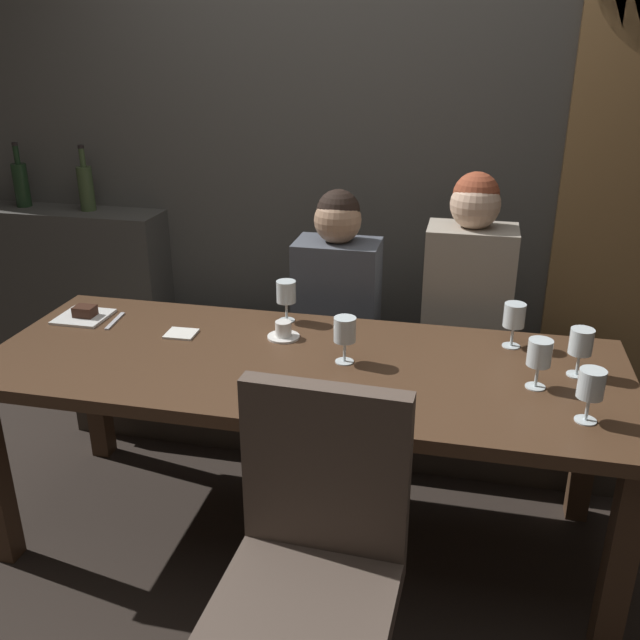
{
  "coord_description": "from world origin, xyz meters",
  "views": [
    {
      "loc": [
        0.53,
        -2.09,
        1.78
      ],
      "look_at": [
        0.03,
        0.13,
        0.84
      ],
      "focal_mm": 38.97,
      "sensor_mm": 36.0,
      "label": 1
    }
  ],
  "objects_px": {
    "diner_redhead": "(337,280)",
    "wine_bottle_pale_label": "(86,187)",
    "wine_glass_center_back": "(345,331)",
    "wine_glass_end_right": "(539,354)",
    "dessert_plate": "(84,315)",
    "dining_table": "(302,383)",
    "wine_bottle_dark_red": "(21,183)",
    "fork_on_table": "(115,321)",
    "chair_near_side": "(314,553)",
    "diner_bearded": "(469,279)",
    "wine_glass_end_left": "(514,316)",
    "wine_glass_near_left": "(581,344)",
    "wine_glass_near_right": "(286,293)",
    "espresso_cup": "(283,331)",
    "wine_glass_far_right": "(591,385)",
    "banquette_bench": "(340,396)"
  },
  "relations": [
    {
      "from": "diner_redhead",
      "to": "wine_glass_end_right",
      "type": "bearing_deg",
      "value": -42.66
    },
    {
      "from": "wine_bottle_pale_label",
      "to": "wine_glass_near_left",
      "type": "bearing_deg",
      "value": -22.8
    },
    {
      "from": "wine_glass_center_back",
      "to": "wine_glass_end_right",
      "type": "xyz_separation_m",
      "value": [
        0.63,
        -0.05,
        0.0
      ]
    },
    {
      "from": "wine_bottle_dark_red",
      "to": "wine_glass_near_left",
      "type": "xyz_separation_m",
      "value": [
        2.66,
        -0.97,
        -0.22
      ]
    },
    {
      "from": "dining_table",
      "to": "chair_near_side",
      "type": "relative_size",
      "value": 2.24
    },
    {
      "from": "dining_table",
      "to": "wine_bottle_dark_red",
      "type": "height_order",
      "value": "wine_bottle_dark_red"
    },
    {
      "from": "wine_glass_center_back",
      "to": "wine_glass_far_right",
      "type": "xyz_separation_m",
      "value": [
        0.76,
        -0.23,
        0.0
      ]
    },
    {
      "from": "wine_glass_end_right",
      "to": "espresso_cup",
      "type": "bearing_deg",
      "value": 167.17
    },
    {
      "from": "wine_glass_near_left",
      "to": "wine_glass_end_left",
      "type": "bearing_deg",
      "value": 137.23
    },
    {
      "from": "diner_bearded",
      "to": "wine_glass_center_back",
      "type": "bearing_deg",
      "value": -120.43
    },
    {
      "from": "dessert_plate",
      "to": "fork_on_table",
      "type": "xyz_separation_m",
      "value": [
        0.14,
        -0.01,
        -0.01
      ]
    },
    {
      "from": "wine_glass_end_left",
      "to": "espresso_cup",
      "type": "height_order",
      "value": "wine_glass_end_left"
    },
    {
      "from": "wine_glass_near_right",
      "to": "espresso_cup",
      "type": "distance_m",
      "value": 0.19
    },
    {
      "from": "espresso_cup",
      "to": "wine_bottle_pale_label",
      "type": "bearing_deg",
      "value": 145.25
    },
    {
      "from": "banquette_bench",
      "to": "wine_glass_far_right",
      "type": "xyz_separation_m",
      "value": [
        0.9,
        -0.91,
        0.63
      ]
    },
    {
      "from": "wine_glass_center_back",
      "to": "dessert_plate",
      "type": "height_order",
      "value": "wine_glass_center_back"
    },
    {
      "from": "wine_bottle_dark_red",
      "to": "wine_glass_near_left",
      "type": "bearing_deg",
      "value": -20.01
    },
    {
      "from": "dessert_plate",
      "to": "wine_glass_near_left",
      "type": "bearing_deg",
      "value": -3.03
    },
    {
      "from": "wine_glass_end_right",
      "to": "wine_glass_near_left",
      "type": "height_order",
      "value": "same"
    },
    {
      "from": "dining_table",
      "to": "wine_glass_center_back",
      "type": "relative_size",
      "value": 13.41
    },
    {
      "from": "wine_glass_center_back",
      "to": "diner_bearded",
      "type": "bearing_deg",
      "value": 59.57
    },
    {
      "from": "diner_bearded",
      "to": "wine_glass_end_left",
      "type": "height_order",
      "value": "diner_bearded"
    },
    {
      "from": "wine_glass_near_left",
      "to": "diner_redhead",
      "type": "bearing_deg",
      "value": 146.68
    },
    {
      "from": "wine_bottle_dark_red",
      "to": "chair_near_side",
      "type": "bearing_deg",
      "value": -42.22
    },
    {
      "from": "diner_bearded",
      "to": "wine_glass_far_right",
      "type": "height_order",
      "value": "diner_bearded"
    },
    {
      "from": "diner_bearded",
      "to": "dessert_plate",
      "type": "distance_m",
      "value": 1.56
    },
    {
      "from": "wine_glass_end_left",
      "to": "wine_glass_near_left",
      "type": "height_order",
      "value": "same"
    },
    {
      "from": "diner_bearded",
      "to": "wine_bottle_pale_label",
      "type": "xyz_separation_m",
      "value": [
        -1.92,
        0.36,
        0.23
      ]
    },
    {
      "from": "dessert_plate",
      "to": "fork_on_table",
      "type": "distance_m",
      "value": 0.14
    },
    {
      "from": "wine_glass_center_back",
      "to": "chair_near_side",
      "type": "bearing_deg",
      "value": -85.03
    },
    {
      "from": "chair_near_side",
      "to": "wine_glass_end_left",
      "type": "bearing_deg",
      "value": 63.55
    },
    {
      "from": "chair_near_side",
      "to": "dessert_plate",
      "type": "xyz_separation_m",
      "value": [
        -1.14,
        0.91,
        0.2
      ]
    },
    {
      "from": "wine_glass_near_right",
      "to": "wine_glass_center_back",
      "type": "bearing_deg",
      "value": -47.37
    },
    {
      "from": "wine_bottle_dark_red",
      "to": "fork_on_table",
      "type": "bearing_deg",
      "value": -42.69
    },
    {
      "from": "dining_table",
      "to": "chair_near_side",
      "type": "bearing_deg",
      "value": -73.84
    },
    {
      "from": "wine_glass_near_left",
      "to": "dessert_plate",
      "type": "height_order",
      "value": "wine_glass_near_left"
    },
    {
      "from": "diner_redhead",
      "to": "dessert_plate",
      "type": "bearing_deg",
      "value": -150.93
    },
    {
      "from": "wine_bottle_pale_label",
      "to": "dining_table",
      "type": "bearing_deg",
      "value": -37.32
    },
    {
      "from": "wine_bottle_dark_red",
      "to": "espresso_cup",
      "type": "bearing_deg",
      "value": -28.38
    },
    {
      "from": "wine_bottle_dark_red",
      "to": "espresso_cup",
      "type": "xyz_separation_m",
      "value": [
        1.64,
        -0.88,
        -0.3
      ]
    },
    {
      "from": "dining_table",
      "to": "wine_glass_center_back",
      "type": "xyz_separation_m",
      "value": [
        0.14,
        0.02,
        0.2
      ]
    },
    {
      "from": "wine_glass_end_left",
      "to": "wine_glass_far_right",
      "type": "bearing_deg",
      "value": -68.28
    },
    {
      "from": "diner_redhead",
      "to": "wine_bottle_pale_label",
      "type": "xyz_separation_m",
      "value": [
        -1.36,
        0.35,
        0.27
      ]
    },
    {
      "from": "diner_redhead",
      "to": "wine_glass_near_left",
      "type": "bearing_deg",
      "value": -33.32
    },
    {
      "from": "dessert_plate",
      "to": "wine_glass_near_right",
      "type": "bearing_deg",
      "value": 10.59
    },
    {
      "from": "dessert_plate",
      "to": "wine_bottle_pale_label",
      "type": "bearing_deg",
      "value": 117.24
    },
    {
      "from": "banquette_bench",
      "to": "diner_bearded",
      "type": "bearing_deg",
      "value": -0.83
    },
    {
      "from": "wine_glass_end_right",
      "to": "dessert_plate",
      "type": "xyz_separation_m",
      "value": [
        -1.71,
        0.22,
        -0.1
      ]
    },
    {
      "from": "wine_glass_center_back",
      "to": "dessert_plate",
      "type": "bearing_deg",
      "value": 171.18
    },
    {
      "from": "wine_bottle_dark_red",
      "to": "fork_on_table",
      "type": "xyz_separation_m",
      "value": [
        0.95,
        -0.88,
        -0.33
      ]
    }
  ]
}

